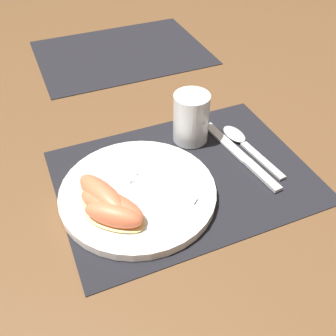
{
  "coord_description": "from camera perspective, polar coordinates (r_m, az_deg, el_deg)",
  "views": [
    {
      "loc": [
        -0.23,
        -0.47,
        0.5
      ],
      "look_at": [
        -0.03,
        0.01,
        0.02
      ],
      "focal_mm": 42.0,
      "sensor_mm": 36.0,
      "label": 1
    }
  ],
  "objects": [
    {
      "name": "citrus_wedge_1",
      "position": [
        0.63,
        -8.18,
        -5.57
      ],
      "size": [
        0.11,
        0.13,
        0.04
      ],
      "color": "#F4DB84",
      "rests_on": "plate"
    },
    {
      "name": "knife",
      "position": [
        0.77,
        10.61,
        1.71
      ],
      "size": [
        0.04,
        0.23,
        0.01
      ],
      "color": "silver",
      "rests_on": "placemat"
    },
    {
      "name": "fork",
      "position": [
        0.69,
        -4.38,
        -1.72
      ],
      "size": [
        0.14,
        0.16,
        0.0
      ],
      "color": "silver",
      "rests_on": "plate"
    },
    {
      "name": "citrus_wedge_2",
      "position": [
        0.62,
        -7.93,
        -6.94
      ],
      "size": [
        0.1,
        0.09,
        0.04
      ],
      "color": "#F4DB84",
      "rests_on": "plate"
    },
    {
      "name": "plate",
      "position": [
        0.68,
        -4.38,
        -3.64
      ],
      "size": [
        0.27,
        0.27,
        0.02
      ],
      "color": "white",
      "rests_on": "placemat"
    },
    {
      "name": "ground_plane",
      "position": [
        0.73,
        2.36,
        -1.27
      ],
      "size": [
        3.0,
        3.0,
        0.0
      ],
      "primitive_type": "plane",
      "color": "brown"
    },
    {
      "name": "juice_glass",
      "position": [
        0.78,
        3.35,
        6.9
      ],
      "size": [
        0.07,
        0.07,
        0.1
      ],
      "color": "silver",
      "rests_on": "placemat"
    },
    {
      "name": "placemat",
      "position": [
        0.72,
        2.36,
        -1.16
      ],
      "size": [
        0.46,
        0.34,
        0.0
      ],
      "color": "black",
      "rests_on": "ground_plane"
    },
    {
      "name": "spoon",
      "position": [
        0.81,
        10.6,
        3.91
      ],
      "size": [
        0.04,
        0.18,
        0.01
      ],
      "color": "silver",
      "rests_on": "placemat"
    },
    {
      "name": "placemat_far",
      "position": [
        1.15,
        -6.71,
        16.33
      ],
      "size": [
        0.46,
        0.34,
        0.0
      ],
      "color": "black",
      "rests_on": "ground_plane"
    },
    {
      "name": "citrus_wedge_0",
      "position": [
        0.64,
        -9.36,
        -4.24
      ],
      "size": [
        0.08,
        0.13,
        0.04
      ],
      "color": "#F4DB84",
      "rests_on": "plate"
    }
  ]
}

